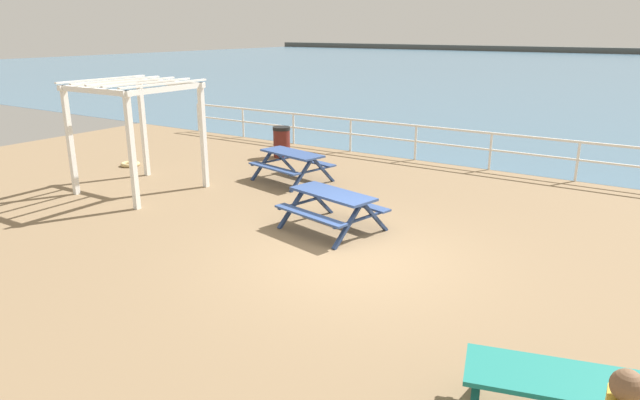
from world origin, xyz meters
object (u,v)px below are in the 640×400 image
(picnic_table_far_left, at_px, (333,202))
(litter_bin, at_px, (282,142))
(picnic_table_near_right, at_px, (562,395))
(lattice_pergola, at_px, (135,110))
(picnic_table_mid_centre, at_px, (292,159))

(picnic_table_far_left, bearing_deg, litter_bin, 148.32)
(picnic_table_near_right, bearing_deg, lattice_pergola, 144.15)
(lattice_pergola, xyz_separation_m, litter_bin, (0.59, 4.98, -1.52))
(picnic_table_mid_centre, distance_m, litter_bin, 2.97)
(picnic_table_mid_centre, bearing_deg, picnic_table_far_left, -29.53)
(picnic_table_near_right, bearing_deg, picnic_table_mid_centre, 124.45)
(picnic_table_mid_centre, height_order, litter_bin, litter_bin)
(picnic_table_near_right, xyz_separation_m, picnic_table_far_left, (-5.10, 4.04, 0.00))
(picnic_table_near_right, bearing_deg, litter_bin, 122.72)
(picnic_table_mid_centre, bearing_deg, picnic_table_near_right, -27.27)
(picnic_table_far_left, xyz_separation_m, lattice_pergola, (-5.49, -0.18, 1.41))
(picnic_table_near_right, height_order, lattice_pergola, lattice_pergola)
(picnic_table_near_right, relative_size, picnic_table_mid_centre, 1.03)
(picnic_table_mid_centre, bearing_deg, lattice_pergola, -120.43)
(picnic_table_mid_centre, height_order, picnic_table_far_left, same)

